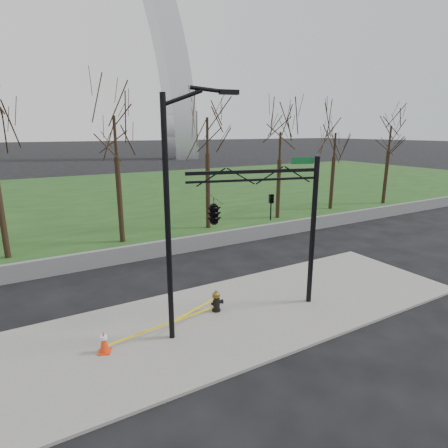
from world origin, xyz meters
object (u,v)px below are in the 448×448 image
fire_hydrant (216,301)px  traffic_signal_mast (234,210)px  street_light (174,205)px  traffic_cone (104,342)px

fire_hydrant → traffic_signal_mast: traffic_signal_mast is taller
fire_hydrant → street_light: street_light is taller
fire_hydrant → street_light: bearing=-144.4°
street_light → fire_hydrant: bearing=38.8°
fire_hydrant → street_light: size_ratio=0.10×
fire_hydrant → traffic_cone: (-4.41, -0.63, -0.02)m
fire_hydrant → traffic_signal_mast: size_ratio=0.14×
traffic_cone → fire_hydrant: bearing=8.2°
street_light → traffic_cone: bearing=-174.0°
fire_hydrant → street_light: (-2.00, -0.95, 4.20)m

